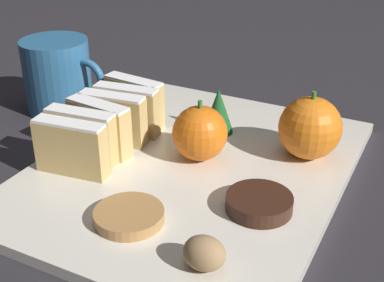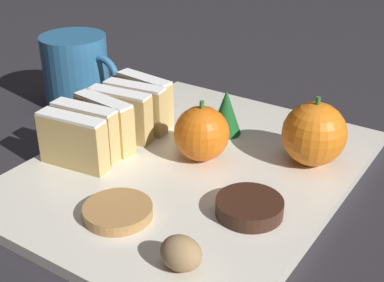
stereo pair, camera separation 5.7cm
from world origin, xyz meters
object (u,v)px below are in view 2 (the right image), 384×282
object	(u,v)px
orange_far	(203,134)
chocolate_cookie	(249,207)
walnut	(181,253)
orange_near	(314,134)
coffee_mug	(77,71)

from	to	relation	value
orange_far	chocolate_cookie	xyz separation A→B (m)	(0.09, -0.07, -0.02)
orange_far	walnut	xyz separation A→B (m)	(0.08, -0.16, -0.02)
orange_near	walnut	distance (m)	0.23
orange_near	orange_far	world-z (taller)	orange_near
orange_near	walnut	xyz separation A→B (m)	(-0.02, -0.22, -0.02)
chocolate_cookie	orange_near	bearing A→B (deg)	84.98
chocolate_cookie	walnut	bearing A→B (deg)	-96.22
orange_near	orange_far	distance (m)	0.12
orange_far	chocolate_cookie	bearing A→B (deg)	-34.89
chocolate_cookie	coffee_mug	distance (m)	0.36
orange_near	chocolate_cookie	distance (m)	0.13
coffee_mug	chocolate_cookie	bearing A→B (deg)	-19.86
orange_near	chocolate_cookie	size ratio (longest dim) A/B	1.22
orange_near	orange_far	bearing A→B (deg)	-150.65
orange_far	walnut	size ratio (longest dim) A/B	1.92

